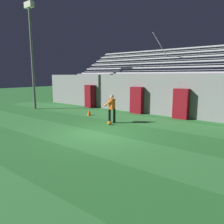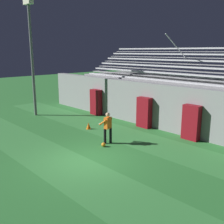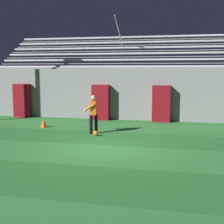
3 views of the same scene
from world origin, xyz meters
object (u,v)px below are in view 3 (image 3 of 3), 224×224
(goalkeeper, at_px, (93,112))
(soccer_ball, at_px, (96,133))
(traffic_cone, at_px, (44,123))
(padding_pillar_gate_left, at_px, (101,102))
(padding_pillar_gate_right, at_px, (161,104))
(padding_pillar_far_left, at_px, (22,101))

(goalkeeper, distance_m, soccer_ball, 1.02)
(soccer_ball, relative_size, traffic_cone, 0.52)
(padding_pillar_gate_left, xyz_separation_m, padding_pillar_gate_right, (3.31, 0.00, 0.00))
(padding_pillar_far_left, bearing_deg, padding_pillar_gate_right, 0.00)
(padding_pillar_gate_right, bearing_deg, padding_pillar_far_left, 180.00)
(soccer_ball, xyz_separation_m, traffic_cone, (-2.97, 1.40, 0.10))
(padding_pillar_far_left, distance_m, soccer_ball, 7.07)
(padding_pillar_gate_right, height_order, goalkeeper, padding_pillar_gate_right)
(goalkeeper, bearing_deg, padding_pillar_gate_right, 54.12)
(padding_pillar_gate_left, height_order, padding_pillar_far_left, same)
(padding_pillar_far_left, xyz_separation_m, traffic_cone, (2.63, -2.84, -0.76))
(padding_pillar_gate_right, height_order, soccer_ball, padding_pillar_gate_right)
(padding_pillar_gate_right, distance_m, traffic_cone, 6.17)
(padding_pillar_gate_right, xyz_separation_m, padding_pillar_far_left, (-8.05, 0.00, 0.00))
(padding_pillar_far_left, height_order, traffic_cone, padding_pillar_far_left)
(soccer_ball, distance_m, traffic_cone, 3.29)
(padding_pillar_far_left, xyz_separation_m, soccer_ball, (5.60, -4.24, -0.86))
(goalkeeper, xyz_separation_m, soccer_ball, (0.25, -0.51, -0.84))
(traffic_cone, bearing_deg, padding_pillar_far_left, 132.78)
(goalkeeper, relative_size, soccer_ball, 7.59)
(traffic_cone, bearing_deg, padding_pillar_gate_left, 53.36)
(padding_pillar_gate_left, distance_m, padding_pillar_far_left, 4.74)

